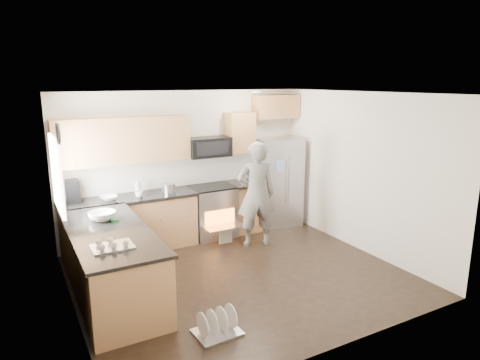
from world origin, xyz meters
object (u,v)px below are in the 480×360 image
stove_range (212,200)px  dish_rack (217,327)px  person (256,194)px  refrigerator (278,182)px

stove_range → dish_rack: (-1.28, -2.85, -0.59)m
person → dish_rack: bearing=66.6°
person → dish_rack: size_ratio=3.48×
refrigerator → dish_rack: bearing=-123.3°
person → dish_rack: person is taller
stove_range → refrigerator: bearing=0.3°
stove_range → person: 0.92m
stove_range → dish_rack: stove_range is taller
refrigerator → person: (-0.95, -0.77, 0.05)m
person → stove_range: bearing=-41.9°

